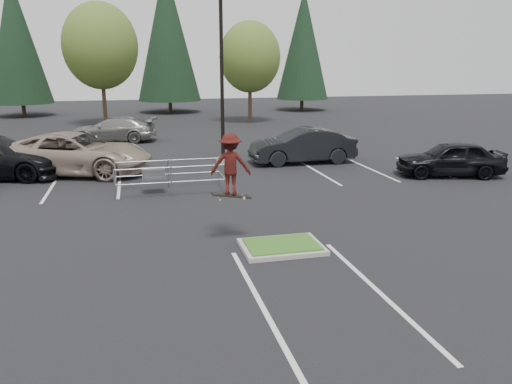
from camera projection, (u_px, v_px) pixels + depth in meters
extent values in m
plane|color=black|center=(282.00, 249.00, 13.69)|extent=(120.00, 120.00, 0.00)
cube|color=gray|center=(282.00, 247.00, 13.67)|extent=(2.20, 1.60, 0.12)
cube|color=#30621F|center=(282.00, 244.00, 13.65)|extent=(1.95, 1.35, 0.05)
cube|color=silver|center=(119.00, 183.00, 21.12)|extent=(0.12, 5.20, 0.01)
cube|color=silver|center=(52.00, 187.00, 20.50)|extent=(0.12, 5.20, 0.01)
cube|color=silver|center=(319.00, 173.00, 23.18)|extent=(0.12, 5.20, 0.01)
cube|color=silver|center=(373.00, 170.00, 23.80)|extent=(0.12, 5.20, 0.01)
cube|color=silver|center=(423.00, 167.00, 24.42)|extent=(0.12, 5.20, 0.01)
cube|color=silver|center=(261.00, 304.00, 10.56)|extent=(0.12, 6.00, 0.01)
cube|color=silver|center=(378.00, 291.00, 11.17)|extent=(0.12, 6.00, 0.01)
cube|color=gray|center=(223.00, 162.00, 25.05)|extent=(0.60, 0.60, 0.30)
cylinder|color=black|center=(222.00, 62.00, 23.83)|extent=(0.18, 0.18, 10.00)
cylinder|color=#38281C|center=(105.00, 104.00, 40.56)|extent=(0.32, 0.32, 3.50)
ellipsoid|color=#486C27|center=(100.00, 46.00, 39.43)|extent=(5.89, 5.89, 6.77)
sphere|color=#486C27|center=(109.00, 56.00, 39.47)|extent=(3.68, 3.68, 3.68)
sphere|color=#486C27|center=(95.00, 53.00, 39.83)|extent=(4.05, 4.05, 4.05)
cylinder|color=#38281C|center=(250.00, 104.00, 42.71)|extent=(0.32, 0.32, 3.04)
ellipsoid|color=#486C27|center=(250.00, 57.00, 41.73)|extent=(5.12, 5.12, 5.89)
sphere|color=#486C27|center=(258.00, 65.00, 41.74)|extent=(3.20, 3.20, 3.20)
sphere|color=#486C27|center=(243.00, 63.00, 42.11)|extent=(3.52, 3.52, 3.52)
cylinder|color=#38281C|center=(24.00, 110.00, 47.95)|extent=(0.36, 0.36, 1.20)
cone|color=black|center=(16.00, 39.00, 46.32)|extent=(5.72, 5.72, 11.80)
cylinder|color=#38281C|center=(170.00, 106.00, 51.63)|extent=(0.36, 0.36, 1.20)
cone|color=black|center=(167.00, 33.00, 49.81)|extent=(6.38, 6.38, 13.30)
cylinder|color=#38281C|center=(302.00, 105.00, 53.90)|extent=(0.36, 0.36, 1.20)
cone|color=black|center=(303.00, 44.00, 52.33)|extent=(5.50, 5.50, 11.30)
cylinder|color=gray|center=(115.00, 185.00, 18.40)|extent=(0.06, 0.06, 1.19)
cylinder|color=gray|center=(116.00, 176.00, 19.76)|extent=(0.06, 0.06, 1.19)
cylinder|color=gray|center=(171.00, 182.00, 18.88)|extent=(0.06, 0.06, 1.19)
cylinder|color=gray|center=(169.00, 174.00, 20.25)|extent=(0.06, 0.06, 1.19)
cylinder|color=gray|center=(225.00, 179.00, 19.36)|extent=(0.06, 0.06, 1.19)
cylinder|color=gray|center=(219.00, 171.00, 20.73)|extent=(0.06, 0.06, 1.19)
cylinder|color=gray|center=(171.00, 182.00, 18.89)|extent=(4.15, 0.06, 0.05)
cylinder|color=gray|center=(171.00, 167.00, 18.74)|extent=(4.15, 0.06, 0.05)
cylinder|color=gray|center=(169.00, 174.00, 20.25)|extent=(4.15, 0.06, 0.05)
cylinder|color=gray|center=(168.00, 160.00, 20.11)|extent=(4.15, 0.06, 0.05)
cube|color=gray|center=(154.00, 174.00, 19.38)|extent=(0.88, 0.54, 0.50)
cube|color=black|center=(231.00, 196.00, 14.02)|extent=(1.14, 0.42, 0.23)
cylinder|color=beige|center=(220.00, 199.00, 13.85)|extent=(0.07, 0.04, 0.07)
cylinder|color=beige|center=(219.00, 197.00, 14.06)|extent=(0.07, 0.04, 0.07)
cylinder|color=beige|center=(244.00, 198.00, 14.01)|extent=(0.07, 0.04, 0.07)
cylinder|color=beige|center=(242.00, 196.00, 14.22)|extent=(0.07, 0.04, 0.07)
imported|color=maroon|center=(231.00, 164.00, 13.79)|extent=(1.23, 0.89, 1.71)
imported|color=gray|center=(74.00, 153.00, 22.78)|extent=(7.48, 5.18, 1.90)
imported|color=black|center=(302.00, 146.00, 25.32)|extent=(5.32, 1.86, 1.75)
imported|color=black|center=(451.00, 159.00, 22.36)|extent=(4.98, 3.01, 1.59)
imported|color=gray|center=(115.00, 129.00, 32.26)|extent=(5.75, 3.34, 1.57)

